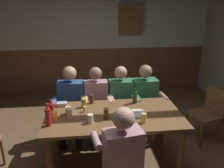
{
  "coord_description": "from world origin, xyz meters",
  "views": [
    {
      "loc": [
        -0.33,
        -2.66,
        2.16
      ],
      "look_at": [
        0.0,
        0.25,
        1.1
      ],
      "focal_mm": 36.73,
      "sensor_mm": 36.0,
      "label": 1
    }
  ],
  "objects_px": {
    "bottle_0": "(51,108)",
    "bottle_2": "(48,117)",
    "pint_glass_8": "(144,118)",
    "wall_dart_cabinet": "(131,18)",
    "chair_empty_near_left": "(208,112)",
    "pint_glass_0": "(54,116)",
    "dining_table": "(114,121)",
    "plate_0": "(138,113)",
    "table_candle": "(85,109)",
    "person_2": "(121,99)",
    "person_0": "(71,101)",
    "pint_glass_1": "(91,99)",
    "bottle_1": "(135,97)",
    "pint_glass_2": "(69,113)",
    "bottle_3": "(119,120)",
    "pint_glass_3": "(68,110)",
    "pint_glass_4": "(132,120)",
    "pint_glass_7": "(106,114)",
    "pint_glass_5": "(84,103)",
    "person_3": "(146,97)",
    "condiment_caddy": "(62,104)",
    "person_1": "(97,101)",
    "person_4": "(121,152)"
  },
  "relations": [
    {
      "from": "pint_glass_3",
      "to": "pint_glass_7",
      "type": "xyz_separation_m",
      "value": [
        0.48,
        -0.2,
        0.02
      ]
    },
    {
      "from": "pint_glass_1",
      "to": "pint_glass_3",
      "type": "bearing_deg",
      "value": -135.6
    },
    {
      "from": "person_0",
      "to": "pint_glass_0",
      "type": "relative_size",
      "value": 9.56
    },
    {
      "from": "bottle_3",
      "to": "bottle_2",
      "type": "bearing_deg",
      "value": 170.21
    },
    {
      "from": "person_2",
      "to": "pint_glass_2",
      "type": "xyz_separation_m",
      "value": [
        -0.78,
        -0.73,
        0.16
      ]
    },
    {
      "from": "person_2",
      "to": "person_0",
      "type": "bearing_deg",
      "value": -2.26
    },
    {
      "from": "dining_table",
      "to": "pint_glass_8",
      "type": "height_order",
      "value": "pint_glass_8"
    },
    {
      "from": "pint_glass_2",
      "to": "bottle_2",
      "type": "bearing_deg",
      "value": -143.74
    },
    {
      "from": "wall_dart_cabinet",
      "to": "table_candle",
      "type": "bearing_deg",
      "value": -112.82
    },
    {
      "from": "table_candle",
      "to": "pint_glass_8",
      "type": "relative_size",
      "value": 0.64
    },
    {
      "from": "person_3",
      "to": "pint_glass_2",
      "type": "bearing_deg",
      "value": 26.69
    },
    {
      "from": "person_1",
      "to": "pint_glass_4",
      "type": "height_order",
      "value": "person_1"
    },
    {
      "from": "dining_table",
      "to": "plate_0",
      "type": "height_order",
      "value": "plate_0"
    },
    {
      "from": "pint_glass_0",
      "to": "pint_glass_2",
      "type": "xyz_separation_m",
      "value": [
        0.18,
        0.07,
        0.0
      ]
    },
    {
      "from": "person_0",
      "to": "bottle_3",
      "type": "height_order",
      "value": "person_0"
    },
    {
      "from": "pint_glass_4",
      "to": "pint_glass_2",
      "type": "bearing_deg",
      "value": 162.48
    },
    {
      "from": "person_0",
      "to": "person_4",
      "type": "distance_m",
      "value": 1.52
    },
    {
      "from": "pint_glass_8",
      "to": "bottle_1",
      "type": "bearing_deg",
      "value": 88.95
    },
    {
      "from": "dining_table",
      "to": "person_1",
      "type": "xyz_separation_m",
      "value": [
        -0.2,
        0.69,
        -0.0
      ]
    },
    {
      "from": "person_1",
      "to": "plate_0",
      "type": "height_order",
      "value": "person_1"
    },
    {
      "from": "bottle_0",
      "to": "bottle_2",
      "type": "xyz_separation_m",
      "value": [
        0.01,
        -0.31,
        0.04
      ]
    },
    {
      "from": "person_2",
      "to": "pint_glass_1",
      "type": "relative_size",
      "value": 9.08
    },
    {
      "from": "pint_glass_5",
      "to": "person_0",
      "type": "bearing_deg",
      "value": 117.11
    },
    {
      "from": "person_1",
      "to": "person_2",
      "type": "height_order",
      "value": "same"
    },
    {
      "from": "person_2",
      "to": "wall_dart_cabinet",
      "type": "height_order",
      "value": "wall_dart_cabinet"
    },
    {
      "from": "bottle_0",
      "to": "bottle_1",
      "type": "distance_m",
      "value": 1.18
    },
    {
      "from": "condiment_caddy",
      "to": "pint_glass_3",
      "type": "distance_m",
      "value": 0.28
    },
    {
      "from": "pint_glass_0",
      "to": "pint_glass_5",
      "type": "relative_size",
      "value": 1.02
    },
    {
      "from": "person_0",
      "to": "pint_glass_2",
      "type": "distance_m",
      "value": 0.74
    },
    {
      "from": "person_3",
      "to": "pint_glass_4",
      "type": "bearing_deg",
      "value": 61.53
    },
    {
      "from": "chair_empty_near_left",
      "to": "pint_glass_0",
      "type": "relative_size",
      "value": 6.94
    },
    {
      "from": "bottle_0",
      "to": "bottle_3",
      "type": "xyz_separation_m",
      "value": [
        0.84,
        -0.45,
        0.03
      ]
    },
    {
      "from": "bottle_1",
      "to": "pint_glass_3",
      "type": "height_order",
      "value": "bottle_1"
    },
    {
      "from": "pint_glass_4",
      "to": "pint_glass_5",
      "type": "distance_m",
      "value": 0.79
    },
    {
      "from": "person_0",
      "to": "table_candle",
      "type": "bearing_deg",
      "value": 112.2
    },
    {
      "from": "person_1",
      "to": "pint_glass_5",
      "type": "bearing_deg",
      "value": 63.17
    },
    {
      "from": "bottle_2",
      "to": "table_candle",
      "type": "bearing_deg",
      "value": 36.46
    },
    {
      "from": "bottle_2",
      "to": "pint_glass_5",
      "type": "bearing_deg",
      "value": 48.05
    },
    {
      "from": "dining_table",
      "to": "pint_glass_8",
      "type": "bearing_deg",
      "value": -37.97
    },
    {
      "from": "pint_glass_0",
      "to": "pint_glass_5",
      "type": "height_order",
      "value": "pint_glass_0"
    },
    {
      "from": "condiment_caddy",
      "to": "bottle_1",
      "type": "distance_m",
      "value": 1.05
    },
    {
      "from": "chair_empty_near_left",
      "to": "wall_dart_cabinet",
      "type": "relative_size",
      "value": 1.26
    },
    {
      "from": "person_1",
      "to": "table_candle",
      "type": "bearing_deg",
      "value": 69.47
    },
    {
      "from": "condiment_caddy",
      "to": "pint_glass_3",
      "type": "height_order",
      "value": "pint_glass_3"
    },
    {
      "from": "pint_glass_8",
      "to": "person_4",
      "type": "bearing_deg",
      "value": -128.09
    },
    {
      "from": "person_3",
      "to": "pint_glass_7",
      "type": "relative_size",
      "value": 8.29
    },
    {
      "from": "person_2",
      "to": "chair_empty_near_left",
      "type": "xyz_separation_m",
      "value": [
        1.38,
        -0.27,
        -0.18
      ]
    },
    {
      "from": "pint_glass_8",
      "to": "wall_dart_cabinet",
      "type": "distance_m",
      "value": 3.2
    },
    {
      "from": "person_4",
      "to": "bottle_1",
      "type": "relative_size",
      "value": 5.29
    },
    {
      "from": "pint_glass_1",
      "to": "person_2",
      "type": "bearing_deg",
      "value": 32.84
    }
  ]
}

